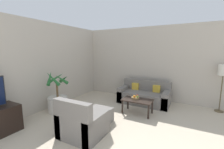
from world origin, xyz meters
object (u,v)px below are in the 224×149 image
Objects in this scene: apple_red at (137,96)px; ottoman at (100,115)px; sofa_loveseat at (144,96)px; floor_lamp at (223,73)px; apple_green at (137,96)px; potted_palm at (58,100)px; coffee_table at (137,102)px; orange_fruit at (134,96)px; armchair at (82,124)px; fruit_bowl at (135,98)px.

ottoman is (-0.63, -1.06, -0.33)m from apple_red.
sofa_loveseat is 2.43m from floor_lamp.
ottoman is (-0.66, -0.99, -0.32)m from apple_green.
potted_palm is 1.49m from ottoman.
coffee_table reaches higher than ottoman.
orange_fruit is (-0.01, -0.98, 0.24)m from sofa_loveseat.
orange_fruit is 0.09× the size of armchair.
apple_green is 0.86× the size of orange_fruit.
ottoman is at bearing -123.82° from apple_green.
apple_red is at bearing -87.51° from sofa_loveseat.
armchair is at bearing -110.15° from apple_green.
floor_lamp is at bearing 31.41° from coffee_table.
apple_green is at bearing -149.39° from floor_lamp.
apple_red is at bearing 115.14° from coffee_table.
sofa_loveseat is at bearing -171.34° from floor_lamp.
floor_lamp is 22.28× the size of apple_green.
orange_fruit is (-2.24, -1.32, -0.68)m from floor_lamp.
apple_green is 0.09m from orange_fruit.
fruit_bowl is (-2.23, -1.25, -0.74)m from floor_lamp.
ottoman is (-2.82, -2.27, -1.01)m from floor_lamp.
fruit_bowl is at bearing 59.90° from ottoman.
apple_red is at bearing 59.27° from ottoman.
coffee_table is at bearing 7.04° from orange_fruit.
sofa_loveseat is 1.95× the size of armchair.
coffee_table is (0.09, -0.97, 0.09)m from sofa_loveseat.
sofa_loveseat is 1.99× the size of coffee_table.
sofa_loveseat is 2.73m from armchair.
orange_fruit is at bearing -151.59° from apple_green.
fruit_bowl is 3.44× the size of apple_red.
potted_palm is 2.15× the size of ottoman.
sofa_loveseat is 25.19× the size of apple_red.
floor_lamp is at bearing 30.53° from orange_fruit.
floor_lamp reaches higher than armchair.
potted_palm is at bearing -136.68° from sofa_loveseat.
armchair reaches higher than ottoman.
orange_fruit is at bearing -149.47° from floor_lamp.
sofa_loveseat is 26.53× the size of apple_green.
sofa_loveseat reaches higher than ottoman.
armchair is (-2.79, -3.01, -0.90)m from floor_lamp.
potted_palm is 2.33m from fruit_bowl.
apple_green is at bearing 25.46° from potted_palm.
coffee_table is (2.17, 0.99, 0.01)m from potted_palm.
armchair is at bearing -101.98° from sofa_loveseat.
apple_red is 0.12× the size of ottoman.
ottoman is at bearing -107.13° from sofa_loveseat.
floor_lamp is 2.59m from apple_red.
orange_fruit is at bearing 71.75° from armchair.
fruit_bowl is 0.10m from orange_fruit.
fruit_bowl is at bearing -90.20° from sofa_loveseat.
orange_fruit is (-0.10, -0.01, 0.15)m from coffee_table.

